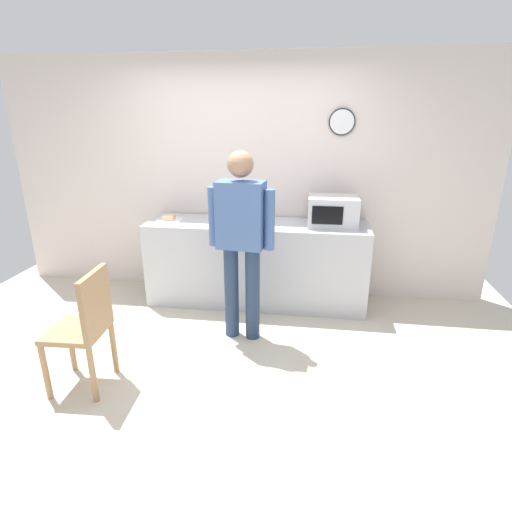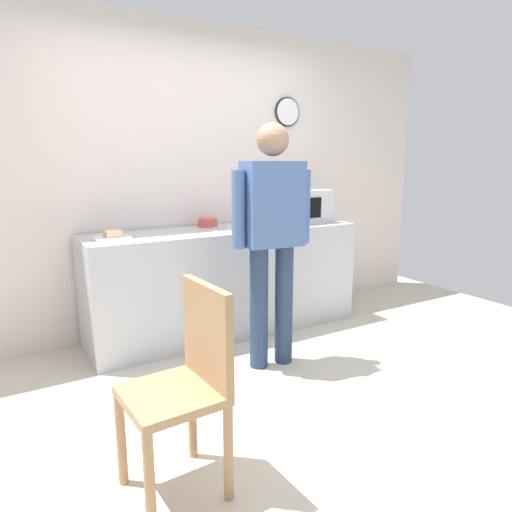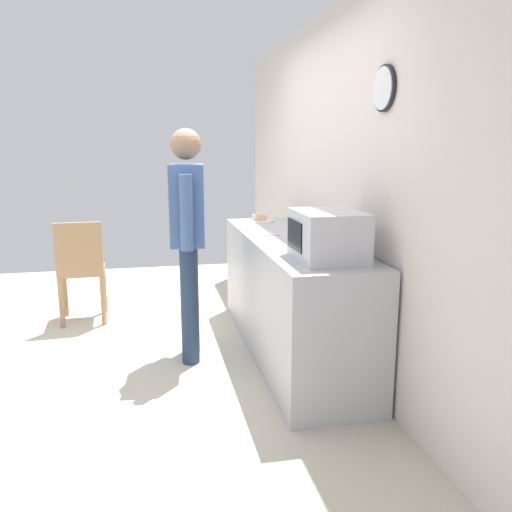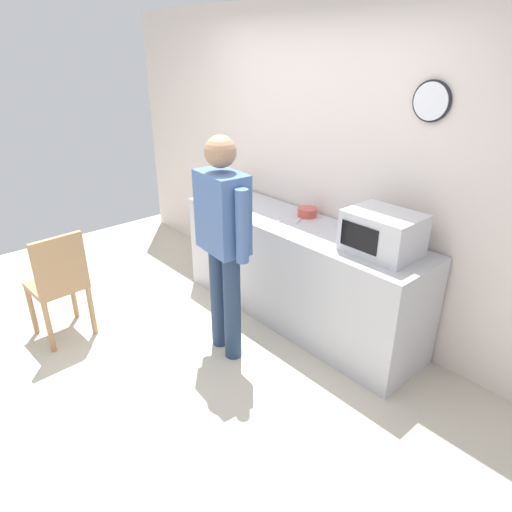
{
  "view_description": "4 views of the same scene",
  "coord_description": "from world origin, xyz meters",
  "px_view_note": "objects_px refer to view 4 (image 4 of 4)",
  "views": [
    {
      "loc": [
        0.78,
        -2.86,
        1.99
      ],
      "look_at": [
        0.25,
        0.91,
        0.64
      ],
      "focal_mm": 28.29,
      "sensor_mm": 36.0,
      "label": 1
    },
    {
      "loc": [
        -1.52,
        -2.19,
        1.46
      ],
      "look_at": [
        0.3,
        0.86,
        0.72
      ],
      "focal_mm": 32.2,
      "sensor_mm": 36.0,
      "label": 2
    },
    {
      "loc": [
        3.98,
        0.17,
        1.58
      ],
      "look_at": [
        0.31,
        0.93,
        0.8
      ],
      "focal_mm": 36.78,
      "sensor_mm": 36.0,
      "label": 3
    },
    {
      "loc": [
        2.62,
        -1.38,
        2.25
      ],
      "look_at": [
        0.19,
        0.76,
        0.74
      ],
      "focal_mm": 31.95,
      "sensor_mm": 36.0,
      "label": 4
    }
  ],
  "objects_px": {
    "sandwich_plate": "(225,196)",
    "person_standing": "(223,234)",
    "microwave": "(383,233)",
    "spoon_utensil": "(275,222)",
    "fork_utensil": "(299,220)",
    "wooden_chair": "(59,282)",
    "salad_bowl": "(307,212)"
  },
  "relations": [
    {
      "from": "salad_bowl",
      "to": "sandwich_plate",
      "type": "bearing_deg",
      "value": -165.76
    },
    {
      "from": "microwave",
      "to": "spoon_utensil",
      "type": "relative_size",
      "value": 2.94
    },
    {
      "from": "spoon_utensil",
      "to": "person_standing",
      "type": "distance_m",
      "value": 0.65
    },
    {
      "from": "microwave",
      "to": "spoon_utensil",
      "type": "bearing_deg",
      "value": -170.56
    },
    {
      "from": "fork_utensil",
      "to": "wooden_chair",
      "type": "height_order",
      "value": "wooden_chair"
    },
    {
      "from": "sandwich_plate",
      "to": "salad_bowl",
      "type": "height_order",
      "value": "salad_bowl"
    },
    {
      "from": "salad_bowl",
      "to": "wooden_chair",
      "type": "height_order",
      "value": "salad_bowl"
    },
    {
      "from": "salad_bowl",
      "to": "wooden_chair",
      "type": "distance_m",
      "value": 2.12
    },
    {
      "from": "sandwich_plate",
      "to": "person_standing",
      "type": "distance_m",
      "value": 1.17
    },
    {
      "from": "sandwich_plate",
      "to": "spoon_utensil",
      "type": "distance_m",
      "value": 0.81
    },
    {
      "from": "salad_bowl",
      "to": "person_standing",
      "type": "bearing_deg",
      "value": -87.06
    },
    {
      "from": "fork_utensil",
      "to": "microwave",
      "type": "bearing_deg",
      "value": -2.15
    },
    {
      "from": "fork_utensil",
      "to": "person_standing",
      "type": "height_order",
      "value": "person_standing"
    },
    {
      "from": "salad_bowl",
      "to": "wooden_chair",
      "type": "relative_size",
      "value": 0.18
    },
    {
      "from": "sandwich_plate",
      "to": "wooden_chair",
      "type": "height_order",
      "value": "sandwich_plate"
    },
    {
      "from": "microwave",
      "to": "spoon_utensil",
      "type": "distance_m",
      "value": 0.95
    },
    {
      "from": "sandwich_plate",
      "to": "person_standing",
      "type": "height_order",
      "value": "person_standing"
    },
    {
      "from": "microwave",
      "to": "spoon_utensil",
      "type": "xyz_separation_m",
      "value": [
        -0.92,
        -0.15,
        -0.15
      ]
    },
    {
      "from": "sandwich_plate",
      "to": "wooden_chair",
      "type": "xyz_separation_m",
      "value": [
        -0.1,
        -1.62,
        -0.4
      ]
    },
    {
      "from": "wooden_chair",
      "to": "salad_bowl",
      "type": "bearing_deg",
      "value": 62.35
    },
    {
      "from": "fork_utensil",
      "to": "wooden_chair",
      "type": "distance_m",
      "value": 2.01
    },
    {
      "from": "microwave",
      "to": "wooden_chair",
      "type": "height_order",
      "value": "microwave"
    },
    {
      "from": "salad_bowl",
      "to": "fork_utensil",
      "type": "height_order",
      "value": "salad_bowl"
    },
    {
      "from": "microwave",
      "to": "wooden_chair",
      "type": "distance_m",
      "value": 2.53
    },
    {
      "from": "spoon_utensil",
      "to": "person_standing",
      "type": "xyz_separation_m",
      "value": [
        0.11,
        -0.63,
        0.1
      ]
    },
    {
      "from": "salad_bowl",
      "to": "person_standing",
      "type": "relative_size",
      "value": 0.1
    },
    {
      "from": "salad_bowl",
      "to": "fork_utensil",
      "type": "bearing_deg",
      "value": -78.85
    },
    {
      "from": "salad_bowl",
      "to": "wooden_chair",
      "type": "bearing_deg",
      "value": -117.65
    },
    {
      "from": "spoon_utensil",
      "to": "person_standing",
      "type": "relative_size",
      "value": 0.1
    },
    {
      "from": "person_standing",
      "to": "wooden_chair",
      "type": "relative_size",
      "value": 1.82
    },
    {
      "from": "microwave",
      "to": "person_standing",
      "type": "relative_size",
      "value": 0.29
    },
    {
      "from": "salad_bowl",
      "to": "person_standing",
      "type": "height_order",
      "value": "person_standing"
    }
  ]
}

